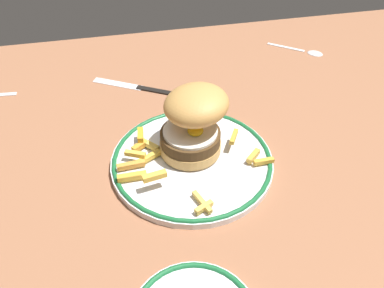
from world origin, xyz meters
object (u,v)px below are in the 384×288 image
at_px(dinner_plate, 192,161).
at_px(knife, 140,87).
at_px(burger, 194,120).
at_px(spoon, 309,51).

relative_size(dinner_plate, knife, 1.65).
bearing_deg(dinner_plate, knife, 103.86).
distance_m(dinner_plate, burger, 0.07).
xyz_separation_m(knife, spoon, (0.41, 0.07, 0.00)).
bearing_deg(burger, knife, 107.32).
height_order(dinner_plate, burger, burger).
distance_m(dinner_plate, knife, 0.25).
distance_m(burger, spoon, 0.45).
relative_size(burger, knife, 0.88).
relative_size(dinner_plate, spoon, 2.31).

